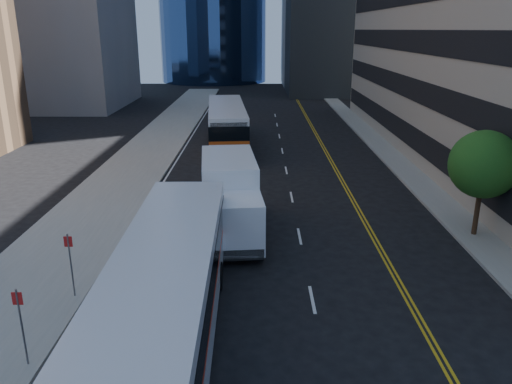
% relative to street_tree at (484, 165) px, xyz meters
% --- Properties ---
extents(ground, '(160.00, 160.00, 0.00)m').
position_rel_street_tree_xyz_m(ground, '(-9.00, -8.00, -3.64)').
color(ground, black).
rests_on(ground, ground).
extents(sidewalk_west, '(5.00, 90.00, 0.15)m').
position_rel_street_tree_xyz_m(sidewalk_west, '(-19.50, 17.00, -3.57)').
color(sidewalk_west, gray).
rests_on(sidewalk_west, ground).
extents(sidewalk_east, '(2.00, 90.00, 0.15)m').
position_rel_street_tree_xyz_m(sidewalk_east, '(-0.00, 17.00, -3.57)').
color(sidewalk_east, gray).
rests_on(sidewalk_east, ground).
extents(street_tree, '(3.20, 3.20, 5.10)m').
position_rel_street_tree_xyz_m(street_tree, '(0.00, 0.00, 0.00)').
color(street_tree, '#332114').
rests_on(street_tree, sidewalk_east).
extents(bus_front, '(3.12, 13.36, 3.44)m').
position_rel_street_tree_xyz_m(bus_front, '(-13.36, -8.78, -1.77)').
color(bus_front, silver).
rests_on(bus_front, ground).
extents(bus_rear, '(4.16, 13.90, 3.53)m').
position_rel_street_tree_xyz_m(bus_rear, '(-13.22, 19.88, -1.71)').
color(bus_rear, white).
rests_on(bus_rear, ground).
extents(box_truck, '(3.36, 7.81, 3.63)m').
position_rel_street_tree_xyz_m(box_truck, '(-11.91, 0.45, -1.73)').
color(box_truck, white).
rests_on(box_truck, ground).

